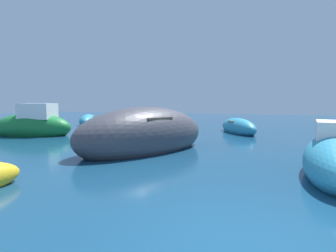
{
  "coord_description": "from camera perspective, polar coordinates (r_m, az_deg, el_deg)",
  "views": [
    {
      "loc": [
        -0.03,
        -3.7,
        2.05
      ],
      "look_at": [
        -4.97,
        11.51,
        0.55
      ],
      "focal_mm": 28.3,
      "sensor_mm": 36.0,
      "label": 1
    }
  ],
  "objects": [
    {
      "name": "ground",
      "position": [
        4.23,
        17.58,
        -23.92
      ],
      "size": [
        80.0,
        80.0,
        0.0
      ],
      "primitive_type": "plane",
      "color": "navy"
    },
    {
      "name": "moored_boat_1",
      "position": [
        11.03,
        -5.1,
        -1.97
      ],
      "size": [
        5.29,
        6.72,
        2.35
      ],
      "rotation": [
        0.0,
        0.0,
        4.21
      ],
      "color": "#3F3F47",
      "rests_on": "ground"
    },
    {
      "name": "moored_boat_2",
      "position": [
        17.84,
        14.88,
        -0.31
      ],
      "size": [
        3.16,
        4.36,
        1.24
      ],
      "rotation": [
        0.0,
        0.0,
        5.2
      ],
      "color": "teal",
      "rests_on": "ground"
    },
    {
      "name": "moored_boat_6",
      "position": [
        17.88,
        -27.04,
        0.14
      ],
      "size": [
        5.06,
        2.99,
        2.32
      ],
      "rotation": [
        0.0,
        0.0,
        3.38
      ],
      "color": "#197233",
      "rests_on": "ground"
    },
    {
      "name": "moored_boat_3",
      "position": [
        8.61,
        32.47,
        -6.11
      ],
      "size": [
        2.39,
        4.69,
        1.83
      ],
      "rotation": [
        0.0,
        0.0,
        4.54
      ],
      "color": "teal",
      "rests_on": "ground"
    },
    {
      "name": "moored_boat_0",
      "position": [
        19.48,
        -7.71,
        0.73
      ],
      "size": [
        6.04,
        4.65,
        1.79
      ],
      "rotation": [
        0.0,
        0.0,
        2.62
      ],
      "color": "#3F3F47",
      "rests_on": "ground"
    },
    {
      "name": "moored_boat_9",
      "position": [
        23.93,
        -16.82,
        1.02
      ],
      "size": [
        2.57,
        3.62,
        1.21
      ],
      "rotation": [
        0.0,
        0.0,
        5.12
      ],
      "color": "teal",
      "rests_on": "ground"
    }
  ]
}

